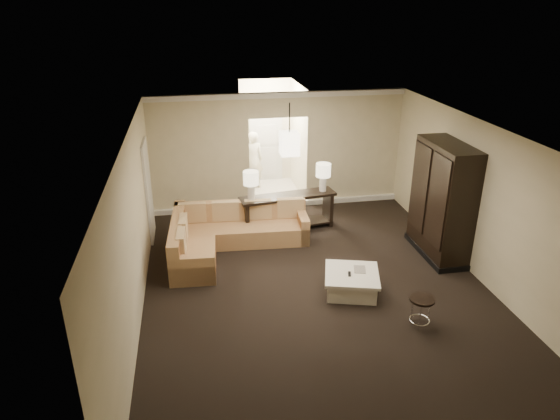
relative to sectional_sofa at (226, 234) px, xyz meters
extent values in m
plane|color=black|center=(1.45, -1.92, -0.33)|extent=(8.00, 8.00, 0.00)
cube|color=beige|center=(1.45, 2.08, 1.07)|extent=(6.00, 0.04, 2.80)
cube|color=beige|center=(1.45, -5.92, 1.07)|extent=(6.00, 0.04, 2.80)
cube|color=beige|center=(-1.55, -1.92, 1.07)|extent=(0.04, 8.00, 2.80)
cube|color=beige|center=(4.45, -1.92, 1.07)|extent=(0.04, 8.00, 2.80)
cube|color=white|center=(1.45, -1.92, 2.47)|extent=(6.00, 8.00, 0.02)
cube|color=silver|center=(1.45, 2.03, 2.40)|extent=(6.00, 0.10, 0.12)
cube|color=silver|center=(1.45, 2.03, -0.27)|extent=(6.00, 0.10, 0.12)
cube|color=silver|center=(-1.52, 0.88, 0.72)|extent=(0.05, 0.90, 2.10)
cube|color=beige|center=(1.45, 3.08, -0.33)|extent=(1.40, 2.00, 0.01)
cube|color=#EEEAC3|center=(0.75, 3.08, 1.07)|extent=(0.04, 2.00, 2.80)
cube|color=#EEEAC3|center=(2.15, 3.08, 1.07)|extent=(0.04, 2.00, 2.80)
cube|color=#EEEAC3|center=(1.45, 4.08, 1.07)|extent=(1.40, 0.04, 2.80)
cube|color=silver|center=(1.45, 4.05, 0.72)|extent=(0.90, 0.05, 2.10)
cube|color=brown|center=(0.35, 0.28, -0.14)|extent=(2.80, 0.99, 0.39)
cube|color=brown|center=(-0.68, -0.72, -0.14)|extent=(0.90, 1.33, 0.39)
cube|color=brown|center=(0.36, 0.58, 0.27)|extent=(2.77, 0.38, 0.42)
cube|color=brown|center=(-0.95, -0.24, 0.27)|extent=(0.35, 2.22, 0.42)
cube|color=brown|center=(1.63, 0.20, -0.04)|extent=(0.23, 0.84, 0.57)
cube|color=brown|center=(-0.71, -1.27, -0.04)|extent=(0.84, 0.23, 0.57)
cube|color=#A27756|center=(-0.65, 0.60, 0.29)|extent=(0.58, 0.18, 0.42)
cube|color=#A27756|center=(0.04, 0.56, 0.29)|extent=(0.58, 0.18, 0.42)
cube|color=#A27756|center=(0.73, 0.51, 0.29)|extent=(0.58, 0.18, 0.42)
cube|color=#A27756|center=(1.42, 0.47, 0.29)|extent=(0.58, 0.18, 0.42)
cube|color=#A27756|center=(-0.84, -0.16, 0.29)|extent=(0.18, 0.56, 0.42)
cube|color=#A27756|center=(-0.88, -0.80, 0.29)|extent=(0.18, 0.56, 0.42)
cube|color=white|center=(2.02, -2.00, -0.17)|extent=(1.02, 1.02, 0.31)
cube|color=white|center=(2.02, -2.00, 0.01)|extent=(1.14, 1.14, 0.06)
cube|color=black|center=(1.96, -2.03, 0.05)|extent=(0.08, 0.15, 0.02)
cube|color=beige|center=(2.19, -1.90, 0.04)|extent=(0.27, 0.32, 0.01)
cube|color=black|center=(1.41, 0.71, 0.46)|extent=(2.17, 0.78, 0.06)
cube|color=black|center=(0.46, 0.57, 0.06)|extent=(0.14, 0.44, 0.77)
cube|color=black|center=(2.36, 0.85, 0.06)|extent=(0.14, 0.44, 0.77)
cube|color=black|center=(1.41, 0.71, -0.21)|extent=(2.06, 0.72, 0.04)
cube|color=black|center=(4.15, -0.93, 0.81)|extent=(0.63, 1.52, 2.28)
cube|color=black|center=(3.82, -1.32, 0.98)|extent=(0.03, 0.67, 1.74)
cube|color=black|center=(3.82, -0.55, 0.98)|extent=(0.03, 0.67, 1.74)
cube|color=black|center=(4.15, -0.93, -0.28)|extent=(0.67, 1.59, 0.11)
cylinder|color=black|center=(2.78, -3.12, 0.14)|extent=(0.39, 0.39, 0.04)
torus|color=silver|center=(2.78, -3.12, -0.24)|extent=(0.32, 0.32, 0.02)
cylinder|color=silver|center=(2.94, -3.11, -0.10)|extent=(0.02, 0.02, 0.46)
cylinder|color=silver|center=(2.70, -2.99, -0.10)|extent=(0.02, 0.02, 0.46)
cylinder|color=silver|center=(2.71, -3.25, -0.10)|extent=(0.02, 0.02, 0.46)
cylinder|color=white|center=(0.60, 0.59, 0.66)|extent=(0.15, 0.15, 0.34)
cylinder|color=#F5E5B8|center=(0.60, 0.59, 0.97)|extent=(0.33, 0.33, 0.29)
cylinder|color=white|center=(2.22, 0.83, 0.66)|extent=(0.15, 0.15, 0.34)
cylinder|color=#F5E5B8|center=(2.22, 0.83, 0.97)|extent=(0.33, 0.33, 0.29)
cylinder|color=black|center=(1.45, 0.78, 2.17)|extent=(0.02, 0.02, 0.60)
cube|color=#FFEDC6|center=(1.45, 0.78, 1.62)|extent=(0.38, 0.38, 0.48)
imported|color=#ECE6C8|center=(1.00, 3.47, 0.53)|extent=(0.68, 0.50, 1.72)
camera|label=1|loc=(-0.54, -9.16, 4.44)|focal=32.00mm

